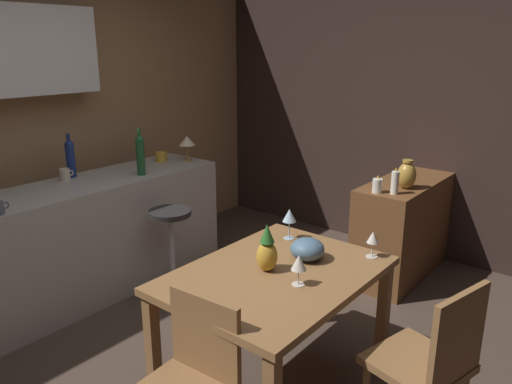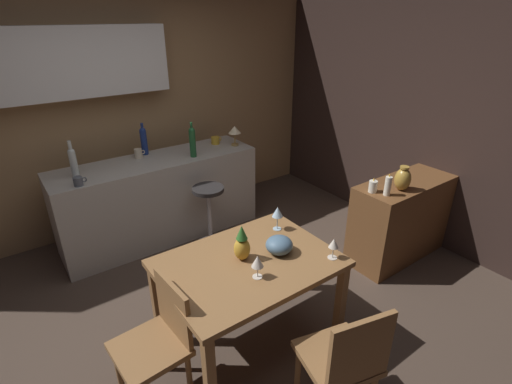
{
  "view_description": "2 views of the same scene",
  "coord_description": "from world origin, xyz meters",
  "px_view_note": "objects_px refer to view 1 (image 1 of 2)",
  "views": [
    {
      "loc": [
        -1.83,
        -1.73,
        1.89
      ],
      "look_at": [
        0.82,
        0.41,
        0.87
      ],
      "focal_mm": 34.71,
      "sensor_mm": 36.0,
      "label": 1
    },
    {
      "loc": [
        -1.11,
        -2.07,
        2.27
      ],
      "look_at": [
        0.64,
        0.37,
        0.85
      ],
      "focal_mm": 26.58,
      "sensor_mm": 36.0,
      "label": 2
    }
  ],
  "objects_px": {
    "wine_glass_right": "(289,216)",
    "bar_stool": "(172,250)",
    "pillar_candle_tall": "(377,186)",
    "pineapple_centerpiece": "(267,251)",
    "chair_near_window": "(188,384)",
    "chair_by_doorway": "(430,363)",
    "counter_lamp": "(187,142)",
    "dining_table": "(276,287)",
    "cup_mustard": "(161,157)",
    "wine_glass_center": "(299,263)",
    "sideboard_cabinet": "(403,228)",
    "wine_bottle_green": "(140,154)",
    "wine_glass_left": "(373,238)",
    "cup_cream": "(65,175)",
    "pillar_candle_short": "(395,183)",
    "fruit_bowl": "(307,249)",
    "vase_brass": "(407,175)",
    "wine_bottle_cobalt": "(70,157)"
  },
  "relations": [
    {
      "from": "chair_near_window",
      "to": "sideboard_cabinet",
      "type": "bearing_deg",
      "value": 2.6
    },
    {
      "from": "wine_glass_right",
      "to": "bar_stool",
      "type": "bearing_deg",
      "value": 90.42
    },
    {
      "from": "wine_glass_center",
      "to": "pillar_candle_short",
      "type": "height_order",
      "value": "pillar_candle_short"
    },
    {
      "from": "counter_lamp",
      "to": "pillar_candle_short",
      "type": "xyz_separation_m",
      "value": [
        0.46,
        -1.73,
        -0.16
      ]
    },
    {
      "from": "wine_glass_center",
      "to": "pineapple_centerpiece",
      "type": "bearing_deg",
      "value": 81.78
    },
    {
      "from": "chair_by_doorway",
      "to": "fruit_bowl",
      "type": "height_order",
      "value": "chair_by_doorway"
    },
    {
      "from": "sideboard_cabinet",
      "to": "wine_bottle_cobalt",
      "type": "relative_size",
      "value": 3.25
    },
    {
      "from": "fruit_bowl",
      "to": "counter_lamp",
      "type": "bearing_deg",
      "value": 66.17
    },
    {
      "from": "cup_cream",
      "to": "pillar_candle_tall",
      "type": "height_order",
      "value": "cup_cream"
    },
    {
      "from": "chair_near_window",
      "to": "wine_bottle_green",
      "type": "distance_m",
      "value": 2.16
    },
    {
      "from": "cup_mustard",
      "to": "chair_near_window",
      "type": "bearing_deg",
      "value": -128.58
    },
    {
      "from": "pillar_candle_tall",
      "to": "pillar_candle_short",
      "type": "distance_m",
      "value": 0.13
    },
    {
      "from": "chair_near_window",
      "to": "bar_stool",
      "type": "relative_size",
      "value": 1.23
    },
    {
      "from": "wine_glass_center",
      "to": "cup_cream",
      "type": "distance_m",
      "value": 2.16
    },
    {
      "from": "pineapple_centerpiece",
      "to": "chair_near_window",
      "type": "bearing_deg",
      "value": -172.14
    },
    {
      "from": "pillar_candle_tall",
      "to": "chair_by_doorway",
      "type": "bearing_deg",
      "value": -145.17
    },
    {
      "from": "pillar_candle_tall",
      "to": "vase_brass",
      "type": "height_order",
      "value": "vase_brass"
    },
    {
      "from": "fruit_bowl",
      "to": "vase_brass",
      "type": "height_order",
      "value": "vase_brass"
    },
    {
      "from": "chair_near_window",
      "to": "fruit_bowl",
      "type": "relative_size",
      "value": 4.44
    },
    {
      "from": "dining_table",
      "to": "cup_cream",
      "type": "xyz_separation_m",
      "value": [
        -0.02,
        1.98,
        0.3
      ]
    },
    {
      "from": "dining_table",
      "to": "wine_glass_left",
      "type": "height_order",
      "value": "wine_glass_left"
    },
    {
      "from": "wine_bottle_cobalt",
      "to": "pillar_candle_tall",
      "type": "bearing_deg",
      "value": -55.1
    },
    {
      "from": "wine_bottle_green",
      "to": "cup_cream",
      "type": "xyz_separation_m",
      "value": [
        -0.48,
        0.3,
        -0.12
      ]
    },
    {
      "from": "wine_glass_right",
      "to": "pillar_candle_tall",
      "type": "relative_size",
      "value": 1.45
    },
    {
      "from": "chair_near_window",
      "to": "pillar_candle_tall",
      "type": "height_order",
      "value": "pillar_candle_tall"
    },
    {
      "from": "dining_table",
      "to": "wine_bottle_green",
      "type": "xyz_separation_m",
      "value": [
        0.46,
        1.68,
        0.42
      ]
    },
    {
      "from": "dining_table",
      "to": "pineapple_centerpiece",
      "type": "relative_size",
      "value": 4.52
    },
    {
      "from": "sideboard_cabinet",
      "to": "wine_bottle_green",
      "type": "distance_m",
      "value": 2.25
    },
    {
      "from": "cup_cream",
      "to": "bar_stool",
      "type": "bearing_deg",
      "value": -57.38
    },
    {
      "from": "chair_near_window",
      "to": "wine_bottle_cobalt",
      "type": "height_order",
      "value": "wine_bottle_cobalt"
    },
    {
      "from": "pineapple_centerpiece",
      "to": "cup_mustard",
      "type": "bearing_deg",
      "value": 64.58
    },
    {
      "from": "chair_by_doorway",
      "to": "cup_cream",
      "type": "height_order",
      "value": "cup_cream"
    },
    {
      "from": "cup_cream",
      "to": "pineapple_centerpiece",
      "type": "bearing_deg",
      "value": -90.1
    },
    {
      "from": "dining_table",
      "to": "chair_near_window",
      "type": "height_order",
      "value": "chair_near_window"
    },
    {
      "from": "sideboard_cabinet",
      "to": "cup_mustard",
      "type": "relative_size",
      "value": 8.55
    },
    {
      "from": "cup_mustard",
      "to": "sideboard_cabinet",
      "type": "bearing_deg",
      "value": -60.81
    },
    {
      "from": "chair_by_doorway",
      "to": "wine_bottle_green",
      "type": "bearing_deg",
      "value": 81.37
    },
    {
      "from": "wine_glass_left",
      "to": "vase_brass",
      "type": "distance_m",
      "value": 1.23
    },
    {
      "from": "sideboard_cabinet",
      "to": "wine_glass_center",
      "type": "distance_m",
      "value": 2.01
    },
    {
      "from": "wine_glass_left",
      "to": "wine_glass_center",
      "type": "distance_m",
      "value": 0.56
    },
    {
      "from": "dining_table",
      "to": "vase_brass",
      "type": "xyz_separation_m",
      "value": [
        1.68,
        -0.01,
        0.28
      ]
    },
    {
      "from": "chair_by_doorway",
      "to": "counter_lamp",
      "type": "distance_m",
      "value": 2.78
    },
    {
      "from": "pillar_candle_tall",
      "to": "counter_lamp",
      "type": "bearing_deg",
      "value": 104.22
    },
    {
      "from": "dining_table",
      "to": "pineapple_centerpiece",
      "type": "bearing_deg",
      "value": 111.94
    },
    {
      "from": "bar_stool",
      "to": "pineapple_centerpiece",
      "type": "bearing_deg",
      "value": -108.98
    },
    {
      "from": "sideboard_cabinet",
      "to": "vase_brass",
      "type": "distance_m",
      "value": 0.57
    },
    {
      "from": "chair_by_doorway",
      "to": "pillar_candle_tall",
      "type": "bearing_deg",
      "value": 34.83
    },
    {
      "from": "sideboard_cabinet",
      "to": "dining_table",
      "type": "bearing_deg",
      "value": -177.84
    },
    {
      "from": "chair_by_doorway",
      "to": "pillar_candle_tall",
      "type": "relative_size",
      "value": 6.79
    },
    {
      "from": "bar_stool",
      "to": "wine_glass_right",
      "type": "xyz_separation_m",
      "value": [
        0.01,
        -1.09,
        0.52
      ]
    }
  ]
}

